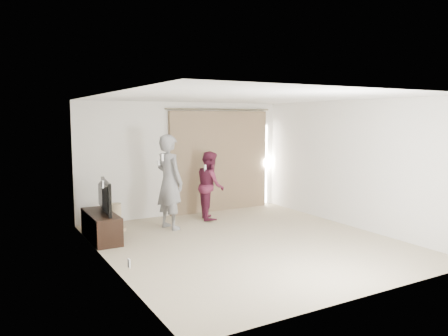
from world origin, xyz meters
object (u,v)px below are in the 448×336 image
at_px(tv, 100,197).
at_px(person_woman, 210,185).
at_px(tv_console, 101,226).
at_px(person_man, 169,182).

distance_m(tv, person_woman, 2.60).
bearing_deg(person_woman, tv_console, -168.78).
height_order(tv, person_man, person_man).
height_order(tv, person_woman, person_woman).
xyz_separation_m(tv_console, person_woman, (2.55, 0.51, 0.50)).
relative_size(tv_console, tv, 1.26).
xyz_separation_m(tv, person_woman, (2.55, 0.51, -0.05)).
bearing_deg(tv, person_man, -76.74).
bearing_deg(tv_console, tv, -90.00).
distance_m(tv_console, tv, 0.55).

